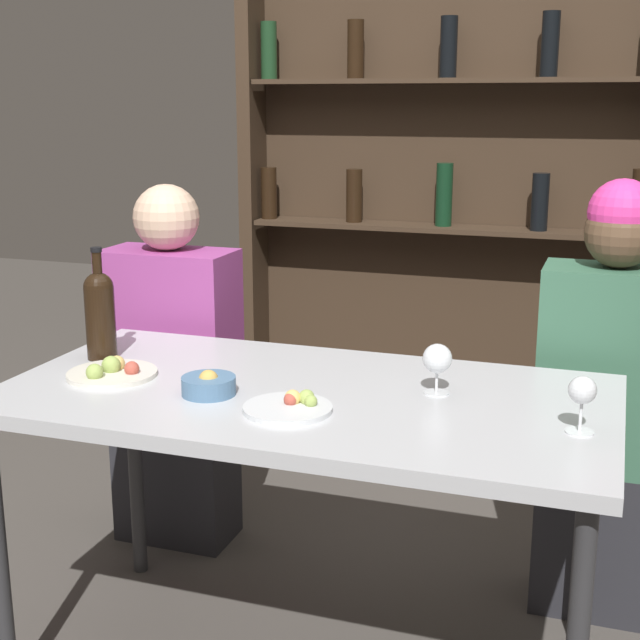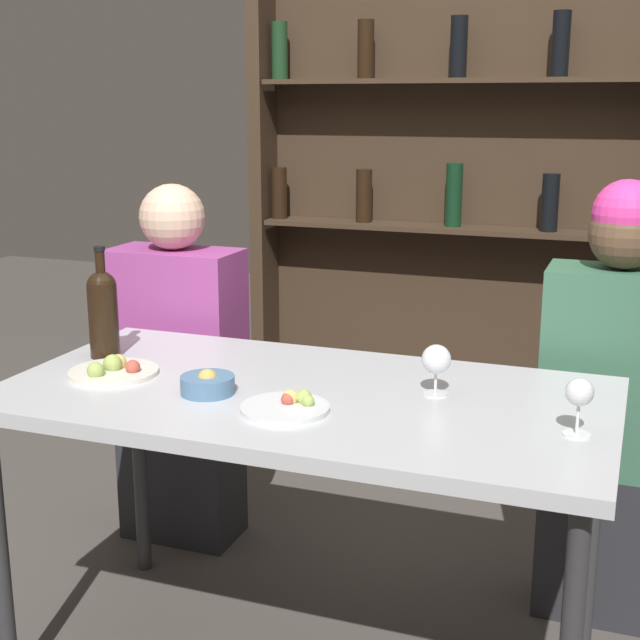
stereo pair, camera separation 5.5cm
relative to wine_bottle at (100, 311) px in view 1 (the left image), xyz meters
The scene contains 10 objects.
dining_table 0.65m from the wine_bottle, ahead, with size 1.48×0.77×0.78m.
wine_rack_wall 1.79m from the wine_bottle, 69.42° to the left, with size 1.75×0.21×2.38m.
wine_bottle is the anchor object (origin of this frame).
wine_glass_0 1.28m from the wine_bottle, ahead, with size 0.06×0.06×0.13m.
wine_glass_1 0.93m from the wine_bottle, ahead, with size 0.07×0.07×0.12m.
food_plate_0 0.69m from the wine_bottle, 19.66° to the right, with size 0.20×0.20×0.04m.
food_plate_1 0.21m from the wine_bottle, 50.02° to the right, with size 0.23×0.23×0.05m.
snack_bowl 0.46m from the wine_bottle, 24.39° to the right, with size 0.13×0.13×0.06m.
seated_person_left 0.60m from the wine_bottle, 96.41° to the left, with size 0.42×0.22×1.21m.
seated_person_right 1.43m from the wine_bottle, 20.48° to the left, with size 0.39×0.22×1.26m.
Camera 1 is at (0.70, -1.93, 1.47)m, focal length 50.00 mm.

